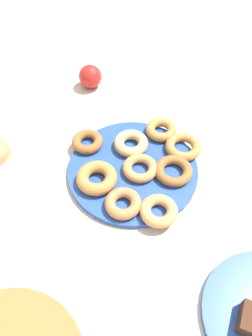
% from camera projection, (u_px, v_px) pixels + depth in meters
% --- Properties ---
extents(ground_plane, '(2.40, 2.40, 0.00)m').
position_uv_depth(ground_plane, '(133.00, 171.00, 0.79)').
color(ground_plane, beige).
extents(donut_plate, '(0.31, 0.31, 0.01)m').
position_uv_depth(donut_plate, '(133.00, 169.00, 0.79)').
color(donut_plate, '#284C9E').
rests_on(donut_plate, ground_plane).
extents(donut_0, '(0.10, 0.10, 0.02)m').
position_uv_depth(donut_0, '(159.00, 211.00, 0.70)').
color(donut_0, tan).
rests_on(donut_0, donut_plate).
extents(donut_1, '(0.12, 0.12, 0.03)m').
position_uv_depth(donut_1, '(97.00, 178.00, 0.75)').
color(donut_1, '#BC7A3D').
rests_on(donut_1, donut_plate).
extents(donut_2, '(0.11, 0.11, 0.02)m').
position_uv_depth(donut_2, '(163.00, 130.00, 0.84)').
color(donut_2, '#BC7A3D').
rests_on(donut_2, donut_plate).
extents(donut_3, '(0.12, 0.12, 0.03)m').
position_uv_depth(donut_3, '(131.00, 143.00, 0.81)').
color(donut_3, tan).
rests_on(donut_3, donut_plate).
extents(donut_4, '(0.10, 0.10, 0.02)m').
position_uv_depth(donut_4, '(140.00, 168.00, 0.77)').
color(donut_4, '#C6844C').
rests_on(donut_4, donut_plate).
extents(donut_5, '(0.10, 0.10, 0.02)m').
position_uv_depth(donut_5, '(123.00, 203.00, 0.71)').
color(donut_5, '#B27547').
rests_on(donut_5, donut_plate).
extents(donut_6, '(0.11, 0.11, 0.02)m').
position_uv_depth(donut_6, '(173.00, 171.00, 0.76)').
color(donut_6, '#995B2D').
rests_on(donut_6, donut_plate).
extents(donut_7, '(0.11, 0.11, 0.02)m').
position_uv_depth(donut_7, '(86.00, 143.00, 0.82)').
color(donut_7, '#995B2D').
rests_on(donut_7, donut_plate).
extents(donut_8, '(0.09, 0.09, 0.02)m').
position_uv_depth(donut_8, '(183.00, 147.00, 0.81)').
color(donut_8, '#BC7A3D').
rests_on(donut_8, donut_plate).
extents(brownie_far, '(0.05, 0.06, 0.03)m').
position_uv_depth(brownie_far, '(252.00, 320.00, 0.56)').
color(brownie_far, '#472819').
rests_on(brownie_far, cake_plate).
extents(apple, '(0.07, 0.07, 0.07)m').
position_uv_depth(apple, '(90.00, 76.00, 0.97)').
color(apple, red).
rests_on(apple, ground_plane).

